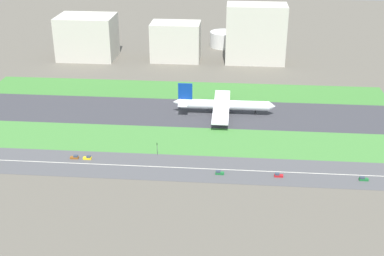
% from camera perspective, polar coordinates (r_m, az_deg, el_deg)
% --- Properties ---
extents(ground_plane, '(800.00, 800.00, 0.00)m').
position_cam_1_polar(ground_plane, '(331.80, -1.47, 1.73)').
color(ground_plane, '#5B564C').
extents(runway, '(280.00, 46.00, 0.10)m').
position_cam_1_polar(runway, '(331.78, -1.47, 1.74)').
color(runway, '#38383D').
rests_on(runway, ground_plane).
extents(grass_median_north, '(280.00, 36.00, 0.10)m').
position_cam_1_polar(grass_median_north, '(369.71, -0.77, 4.19)').
color(grass_median_north, '#3D7A33').
rests_on(grass_median_north, ground_plane).
extents(grass_median_south, '(280.00, 36.00, 0.10)m').
position_cam_1_polar(grass_median_south, '(294.67, -2.34, -1.33)').
color(grass_median_south, '#427F38').
rests_on(grass_median_south, ground_plane).
extents(highway, '(280.00, 28.00, 0.10)m').
position_cam_1_polar(highway, '(266.51, -3.20, -4.32)').
color(highway, '#4C4C4F').
rests_on(highway, ground_plane).
extents(highway_centerline, '(266.00, 0.50, 0.01)m').
position_cam_1_polar(highway_centerline, '(266.48, -3.20, -4.31)').
color(highway_centerline, silver).
rests_on(highway_centerline, highway).
extents(airliner, '(65.00, 56.00, 19.70)m').
position_cam_1_polar(airliner, '(327.66, 3.32, 2.57)').
color(airliner, white).
rests_on(airliner, runway).
extents(car_2, '(4.40, 1.80, 2.00)m').
position_cam_1_polar(car_2, '(278.70, -11.44, -3.24)').
color(car_2, yellow).
rests_on(car_2, highway).
extents(car_3, '(4.40, 1.80, 2.00)m').
position_cam_1_polar(car_3, '(260.46, 9.49, -5.16)').
color(car_3, '#B2191E').
rests_on(car_3, highway).
extents(car_4, '(4.40, 1.80, 2.00)m').
position_cam_1_polar(car_4, '(267.33, 18.37, -5.35)').
color(car_4, '#19662D').
rests_on(car_4, highway).
extents(car_1, '(4.40, 1.80, 2.00)m').
position_cam_1_polar(car_1, '(259.48, 3.03, -4.95)').
color(car_1, '#19662D').
rests_on(car_1, highway).
extents(car_0, '(4.40, 1.80, 2.00)m').
position_cam_1_polar(car_0, '(280.68, -12.81, -3.16)').
color(car_0, brown).
rests_on(car_0, highway).
extents(traffic_light, '(0.36, 0.50, 7.20)m').
position_cam_1_polar(traffic_light, '(276.58, -3.87, -2.21)').
color(traffic_light, '#4C4C51').
rests_on(traffic_light, highway).
extents(terminal_building, '(46.92, 34.76, 35.90)m').
position_cam_1_polar(terminal_building, '(449.99, -11.48, 9.81)').
color(terminal_building, beige).
rests_on(terminal_building, ground_plane).
extents(hangar_building, '(40.43, 25.39, 31.62)m').
position_cam_1_polar(hangar_building, '(435.72, -1.81, 9.52)').
color(hangar_building, beige).
rests_on(hangar_building, ground_plane).
extents(office_tower, '(48.27, 25.71, 47.60)m').
position_cam_1_polar(office_tower, '(431.14, 7.05, 10.28)').
color(office_tower, beige).
rests_on(office_tower, ground_plane).
extents(fuel_tank_west, '(24.99, 24.99, 13.64)m').
position_cam_1_polar(fuel_tank_west, '(478.78, 3.53, 9.75)').
color(fuel_tank_west, silver).
rests_on(fuel_tank_west, ground_plane).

